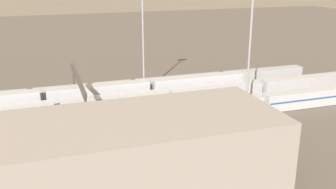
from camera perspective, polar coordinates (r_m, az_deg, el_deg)
ground_plane at (r=87.80m, az=-2.20°, el=-2.01°), size 400.00×400.00×0.00m
track_bed_0 at (r=96.91m, az=-3.87°, el=-0.05°), size 140.00×2.80×0.12m
track_bed_1 at (r=92.32m, az=-3.08°, el=-0.96°), size 140.00×2.80×0.12m
track_bed_2 at (r=87.78m, az=-2.20°, el=-1.97°), size 140.00×2.80×0.12m
track_bed_3 at (r=83.29m, az=-1.23°, el=-3.09°), size 140.00×2.80×0.12m
track_bed_4 at (r=78.87m, az=-0.15°, el=-4.33°), size 140.00×2.80×0.12m
train_on_track_1 at (r=89.39m, az=-10.00°, el=-0.13°), size 71.40×3.00×5.00m
train_on_track_0 at (r=95.90m, az=-4.96°, el=0.95°), size 95.60×3.00×3.80m
train_on_track_2 at (r=88.12m, az=-0.03°, el=-0.53°), size 95.60×3.00×3.80m
train_on_track_4 at (r=76.97m, az=-3.22°, el=-3.33°), size 139.00×3.06×4.40m
light_mast_0 at (r=95.34m, az=-3.70°, el=10.21°), size 2.80×0.70×26.89m
light_mast_1 at (r=78.58m, az=12.03°, el=8.62°), size 2.80×0.70×27.95m
signal_gantry at (r=82.70m, az=-13.04°, el=1.67°), size 0.70×25.00×8.80m
maintenance_shed at (r=54.74m, az=-9.90°, el=-9.15°), size 50.89×17.85×10.58m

